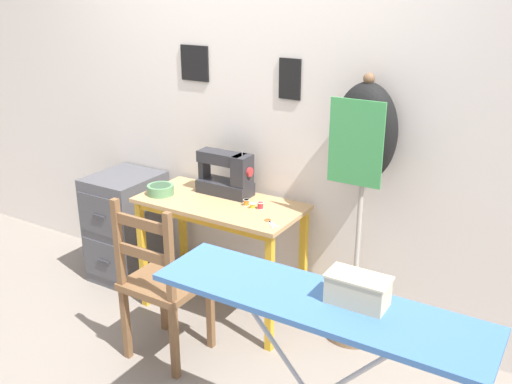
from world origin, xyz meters
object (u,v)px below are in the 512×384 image
Objects in this scene: thread_spool_mid_table at (253,206)px; storage_box at (358,290)px; sewing_machine at (227,175)px; ironing_board at (316,310)px; wooden_chair at (163,284)px; scissors at (269,222)px; fabric_bowl at (161,189)px; thread_spool_far_edge at (260,206)px; filing_cabinet at (127,227)px; dress_form at (364,148)px; thread_spool_near_machine at (246,203)px.

storage_box reaches higher than thread_spool_mid_table.
storage_box is (1.24, -1.00, 0.07)m from sewing_machine.
ironing_board reaches higher than thread_spool_mid_table.
storage_box is at bearing -15.20° from wooden_chair.
scissors is at bearing 46.16° from wooden_chair.
sewing_machine is 2.21× the size of fabric_bowl.
fabric_bowl is 4.04× the size of thread_spool_far_edge.
thread_spool_mid_table is 0.04× the size of wooden_chair.
filing_cabinet is (-1.05, 0.03, -0.39)m from thread_spool_mid_table.
fabric_bowl is 0.11× the size of dress_form.
storage_box is (0.14, 0.05, 0.10)m from ironing_board.
thread_spool_far_edge is 0.05× the size of filing_cabinet.
thread_spool_mid_table is at bearing -1.78° from filing_cabinet.
sewing_machine is 1.52m from ironing_board.
thread_spool_far_edge is 1.31m from storage_box.
wooden_chair is (-0.23, -0.55, -0.31)m from thread_spool_mid_table.
scissors is 0.22m from thread_spool_mid_table.
filing_cabinet is (-1.09, 0.02, -0.39)m from thread_spool_far_edge.
storage_box reaches higher than scissors.
fabric_bowl is 0.66m from thread_spool_far_edge.
ironing_board reaches higher than fabric_bowl.
thread_spool_far_edge is at bearing 135.36° from scissors.
thread_spool_near_machine is at bearing 178.57° from thread_spool_far_edge.
filing_cabinet is 0.59× the size of ironing_board.
sewing_machine is 0.88m from dress_form.
sewing_machine reaches higher than ironing_board.
thread_spool_mid_table is (-0.18, 0.12, 0.01)m from scissors.
thread_spool_near_machine is 1.39m from storage_box.
storage_box is (0.99, -0.88, 0.18)m from thread_spool_mid_table.
filing_cabinet is at bearing -175.14° from dress_form.
thread_spool_far_edge is at bearing -163.98° from dress_form.
thread_spool_near_machine is 0.05× the size of filing_cabinet.
filing_cabinet is (-1.00, 0.01, -0.39)m from thread_spool_near_machine.
ironing_board is at bearing -29.79° from fabric_bowl.
thread_spool_far_edge is (0.29, -0.10, -0.10)m from sewing_machine.
storage_box is (0.80, -0.76, 0.20)m from scissors.
thread_spool_mid_table is 0.67m from wooden_chair.
ironing_board is at bearing -160.97° from storage_box.
filing_cabinet is at bearing 163.73° from fabric_bowl.
thread_spool_near_machine reaches higher than scissors.
thread_spool_mid_table is 1.34m from storage_box.
filing_cabinet is 1.81m from dress_form.
scissors is 0.50× the size of storage_box.
ironing_board is (0.26, -1.10, -0.31)m from dress_form.
filing_cabinet is at bearing 179.18° from thread_spool_near_machine.
dress_form is (0.54, 0.16, 0.38)m from thread_spool_far_edge.
thread_spool_mid_table reaches higher than scissors.
thread_spool_near_machine is (0.20, -0.10, -0.11)m from sewing_machine.
storage_box is at bearing -26.28° from fabric_bowl.
storage_box is at bearing -43.43° from scissors.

